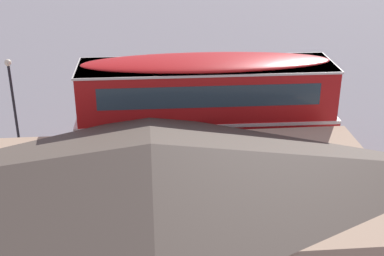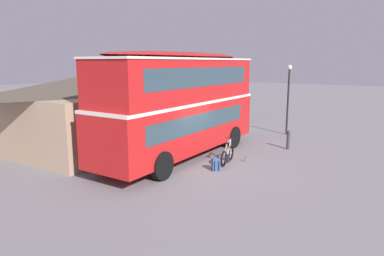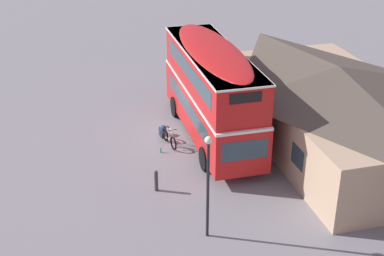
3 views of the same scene
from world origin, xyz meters
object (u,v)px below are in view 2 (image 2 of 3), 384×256
touring_bicycle (227,155)px  water_bottle_green_metal (245,159)px  street_lamp (288,92)px  backpack_on_ground (216,164)px  double_decker_bus (181,100)px  kerb_bollard (288,140)px

touring_bicycle → water_bottle_green_metal: 0.93m
touring_bicycle → water_bottle_green_metal: (0.72, -0.53, -0.26)m
touring_bicycle → street_lamp: (7.52, -0.07, 2.25)m
backpack_on_ground → street_lamp: bearing=0.0°
double_decker_bus → water_bottle_green_metal: 3.89m
kerb_bollard → street_lamp: bearing=19.8°
backpack_on_ground → kerb_bollard: bearing=-14.0°
street_lamp → double_decker_bus: bearing=163.2°
backpack_on_ground → double_decker_bus: bearing=69.2°
backpack_on_ground → kerb_bollard: 5.26m
touring_bicycle → backpack_on_ground: bearing=-176.2°
backpack_on_ground → kerb_bollard: (5.10, -1.27, 0.23)m
street_lamp → kerb_bollard: size_ratio=4.31×
double_decker_bus → kerb_bollard: (4.22, -3.61, -2.14)m
backpack_on_ground → water_bottle_green_metal: size_ratio=2.17×
water_bottle_green_metal → street_lamp: street_lamp is taller
backpack_on_ground → kerb_bollard: size_ratio=0.54×
touring_bicycle → backpack_on_ground: 1.13m
touring_bicycle → kerb_bollard: (3.98, -1.35, 0.13)m
touring_bicycle → street_lamp: bearing=-0.6°
water_bottle_green_metal → kerb_bollard: (3.26, -0.82, 0.39)m
touring_bicycle → kerb_bollard: size_ratio=1.76×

